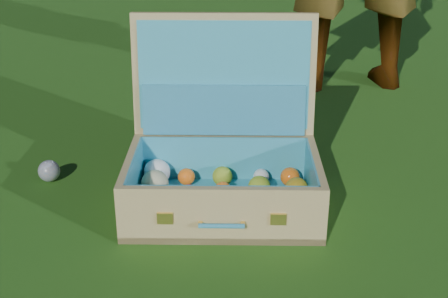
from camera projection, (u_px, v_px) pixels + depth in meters
ground at (232, 180)px, 1.89m from camera, size 60.00×60.00×0.00m
stray_ball at (49, 171)px, 1.88m from camera, size 0.07×0.07×0.07m
suitcase at (222, 155)px, 1.73m from camera, size 0.53×0.45×0.50m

